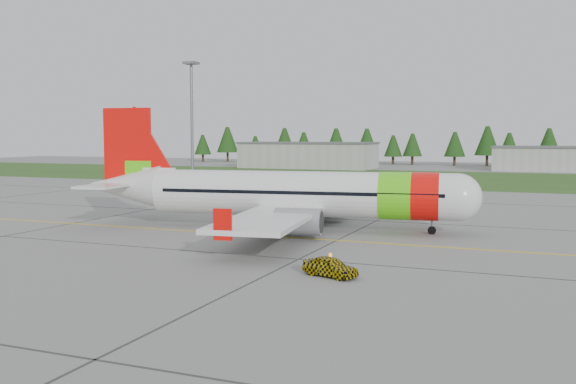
% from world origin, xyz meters
% --- Properties ---
extents(ground, '(320.00, 320.00, 0.00)m').
position_xyz_m(ground, '(0.00, 0.00, 0.00)').
color(ground, gray).
rests_on(ground, ground).
extents(aircraft, '(34.16, 31.78, 10.38)m').
position_xyz_m(aircraft, '(4.67, 12.17, 2.99)').
color(aircraft, white).
rests_on(aircraft, ground).
extents(follow_me_car, '(1.51, 1.64, 3.33)m').
position_xyz_m(follow_me_car, '(13.46, -4.02, 1.67)').
color(follow_me_car, '#D9BC0C').
rests_on(follow_me_car, ground).
extents(service_van, '(1.78, 1.69, 4.76)m').
position_xyz_m(service_van, '(-9.74, 48.81, 2.38)').
color(service_van, white).
rests_on(service_van, ground).
extents(grass_strip, '(320.00, 50.00, 0.03)m').
position_xyz_m(grass_strip, '(0.00, 82.00, 0.01)').
color(grass_strip, '#30561E').
rests_on(grass_strip, ground).
extents(taxi_guideline, '(120.00, 0.25, 0.02)m').
position_xyz_m(taxi_guideline, '(0.00, 8.00, 0.01)').
color(taxi_guideline, gold).
rests_on(taxi_guideline, ground).
extents(hangar_west, '(32.00, 14.00, 6.00)m').
position_xyz_m(hangar_west, '(-30.00, 110.00, 3.00)').
color(hangar_west, '#A8A8A3').
rests_on(hangar_west, ground).
extents(hangar_east, '(24.00, 12.00, 5.20)m').
position_xyz_m(hangar_east, '(25.00, 118.00, 2.60)').
color(hangar_east, '#A8A8A3').
rests_on(hangar_east, ground).
extents(floodlight_mast, '(0.50, 0.50, 20.00)m').
position_xyz_m(floodlight_mast, '(-32.00, 58.00, 10.00)').
color(floodlight_mast, slate).
rests_on(floodlight_mast, ground).
extents(treeline, '(160.00, 8.00, 10.00)m').
position_xyz_m(treeline, '(0.00, 138.00, 5.00)').
color(treeline, '#1C3F14').
rests_on(treeline, ground).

